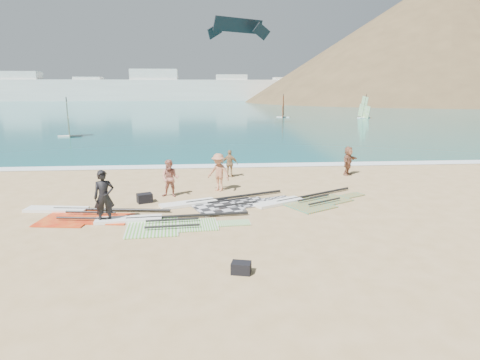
{
  "coord_description": "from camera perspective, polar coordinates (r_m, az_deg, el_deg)",
  "views": [
    {
      "loc": [
        -0.03,
        -12.88,
        4.89
      ],
      "look_at": [
        1.36,
        4.0,
        1.0
      ],
      "focal_mm": 30.0,
      "sensor_mm": 36.0,
      "label": 1
    }
  ],
  "objects": [
    {
      "name": "windsurfer_right",
      "position": [
        70.17,
        17.24,
        9.36
      ],
      "size": [
        2.27,
        2.5,
        4.01
      ],
      "rotation": [
        0.0,
        0.0,
        0.4
      ],
      "color": "white",
      "rests_on": "ground"
    },
    {
      "name": "headland_main",
      "position": [
        166.34,
        26.45,
        9.94
      ],
      "size": [
        143.0,
        143.0,
        45.0
      ],
      "primitive_type": "cone",
      "color": "brown",
      "rests_on": "ground"
    },
    {
      "name": "far_town",
      "position": [
        163.63,
        -10.48,
        12.6
      ],
      "size": [
        160.0,
        8.0,
        12.0
      ],
      "color": "white",
      "rests_on": "ground"
    },
    {
      "name": "beachgoer_left",
      "position": [
        18.58,
        -9.91,
        0.23
      ],
      "size": [
        0.96,
        0.81,
        1.73
      ],
      "primitive_type": "imported",
      "rotation": [
        0.0,
        0.0,
        -0.21
      ],
      "color": "#B97361",
      "rests_on": "ground"
    },
    {
      "name": "gear_bag_near",
      "position": [
        18.02,
        -13.4,
        -2.51
      ],
      "size": [
        0.75,
        0.66,
        0.4
      ],
      "primitive_type": "cube",
      "rotation": [
        0.0,
        0.0,
        0.38
      ],
      "color": "black",
      "rests_on": "ground"
    },
    {
      "name": "ground",
      "position": [
        13.78,
        -4.32,
        -7.9
      ],
      "size": [
        300.0,
        300.0,
        0.0
      ],
      "primitive_type": "plane",
      "color": "tan",
      "rests_on": "ground"
    },
    {
      "name": "beachgoer_back",
      "position": [
        22.44,
        -1.44,
        2.35
      ],
      "size": [
        0.97,
        0.62,
        1.54
      ],
      "primitive_type": "imported",
      "rotation": [
        0.0,
        0.0,
        2.85
      ],
      "color": "#9F7B52",
      "rests_on": "ground"
    },
    {
      "name": "windsurfer_left",
      "position": [
        44.69,
        -23.2,
        7.19
      ],
      "size": [
        2.32,
        2.59,
        4.07
      ],
      "rotation": [
        0.0,
        0.0,
        0.35
      ],
      "color": "white",
      "rests_on": "ground"
    },
    {
      "name": "rig_grey",
      "position": [
        17.29,
        -3.17,
        -3.34
      ],
      "size": [
        5.88,
        3.53,
        0.2
      ],
      "rotation": [
        0.0,
        0.0,
        0.38
      ],
      "color": "black",
      "rests_on": "ground"
    },
    {
      "name": "surf_line",
      "position": [
        25.65,
        -4.57,
        1.91
      ],
      "size": [
        300.0,
        1.2,
        0.04
      ],
      "primitive_type": "cube",
      "color": "white",
      "rests_on": "ground"
    },
    {
      "name": "sea",
      "position": [
        144.96,
        -4.8,
        10.97
      ],
      "size": [
        300.0,
        240.0,
        0.06
      ],
      "primitive_type": "cube",
      "color": "#0C5354",
      "rests_on": "ground"
    },
    {
      "name": "kitesurf_kite",
      "position": [
        52.76,
        -0.24,
        20.93
      ],
      "size": [
        7.22,
        4.13,
        2.56
      ],
      "rotation": [
        0.0,
        0.0,
        0.48
      ],
      "color": "black",
      "rests_on": "ground"
    },
    {
      "name": "rig_orange",
      "position": [
        17.8,
        9.19,
        -3.01
      ],
      "size": [
        5.44,
        3.75,
        0.2
      ],
      "rotation": [
        0.0,
        0.0,
        0.5
      ],
      "color": "#FF7103",
      "rests_on": "ground"
    },
    {
      "name": "rig_green",
      "position": [
        15.16,
        -11.36,
        -5.95
      ],
      "size": [
        5.79,
        2.35,
        0.2
      ],
      "rotation": [
        0.0,
        0.0,
        0.08
      ],
      "color": "#50B429",
      "rests_on": "ground"
    },
    {
      "name": "rig_red",
      "position": [
        17.05,
        -21.81,
        -4.51
      ],
      "size": [
        5.94,
        2.71,
        0.2
      ],
      "rotation": [
        0.0,
        0.0,
        -0.13
      ],
      "color": "#CA0707",
      "rests_on": "ground"
    },
    {
      "name": "gear_bag_far",
      "position": [
        11.08,
        0.16,
        -12.38
      ],
      "size": [
        0.59,
        0.48,
        0.31
      ],
      "primitive_type": "cube",
      "rotation": [
        0.0,
        0.0,
        -0.24
      ],
      "color": "black",
      "rests_on": "ground"
    },
    {
      "name": "windsurfer_centre",
      "position": [
        69.19,
        6.16,
        9.81
      ],
      "size": [
        2.27,
        2.57,
        3.98
      ],
      "rotation": [
        0.0,
        0.0,
        -0.3
      ],
      "color": "white",
      "rests_on": "ground"
    },
    {
      "name": "beachgoer_mid",
      "position": [
        19.4,
        -3.07,
        1.1
      ],
      "size": [
        1.37,
        1.24,
        1.84
      ],
      "primitive_type": "imported",
      "rotation": [
        0.0,
        0.0,
        -0.61
      ],
      "color": "#B77654",
      "rests_on": "ground"
    },
    {
      "name": "beachgoer_right",
      "position": [
        23.81,
        15.13,
        2.67
      ],
      "size": [
        1.4,
        1.47,
        1.66
      ],
      "primitive_type": "imported",
      "rotation": [
        0.0,
        0.0,
        0.83
      ],
      "color": "#945D43",
      "rests_on": "ground"
    },
    {
      "name": "person_wetsuit",
      "position": [
        15.48,
        -18.77,
        -2.32
      ],
      "size": [
        0.84,
        0.68,
        2.0
      ],
      "primitive_type": "imported",
      "rotation": [
        0.0,
        0.0,
        0.31
      ],
      "color": "black",
      "rests_on": "ground"
    }
  ]
}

